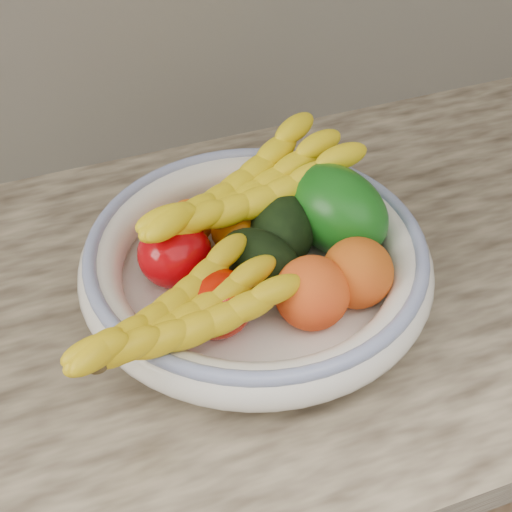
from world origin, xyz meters
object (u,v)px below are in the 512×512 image
(green_mango, at_px, (335,210))
(banana_bunch_back, at_px, (247,198))
(banana_bunch_front, at_px, (180,323))
(fruit_bowl, at_px, (256,264))

(green_mango, distance_m, banana_bunch_back, 0.10)
(green_mango, xyz_separation_m, banana_bunch_back, (-0.09, 0.04, 0.01))
(green_mango, bearing_deg, banana_bunch_front, -175.57)
(banana_bunch_back, distance_m, banana_bunch_front, 0.20)
(fruit_bowl, distance_m, banana_bunch_front, 0.14)
(green_mango, height_order, banana_bunch_back, green_mango)
(fruit_bowl, bearing_deg, green_mango, 13.57)
(banana_bunch_back, relative_size, banana_bunch_front, 1.17)
(fruit_bowl, height_order, green_mango, green_mango)
(banana_bunch_front, bearing_deg, green_mango, 5.96)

